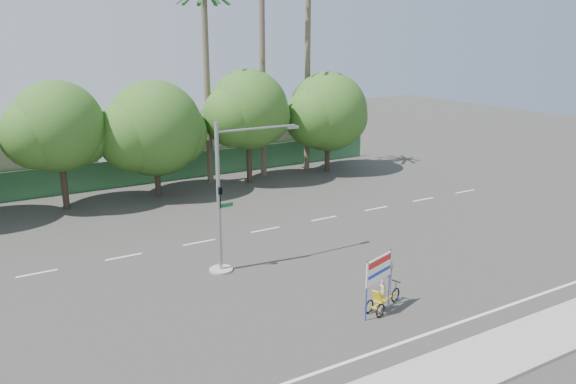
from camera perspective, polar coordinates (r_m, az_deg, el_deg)
ground at (r=24.57m, az=2.46°, el=-10.02°), size 120.00×120.00×0.00m
sidewalk_near at (r=19.50m, az=15.08°, el=-17.80°), size 50.00×2.40×0.12m
fence at (r=42.94m, az=-13.24°, el=2.25°), size 38.00×0.08×2.00m
building_left at (r=45.44m, az=-27.18°, el=2.94°), size 12.00×8.00×4.00m
building_right at (r=49.68m, az=-6.04°, el=5.30°), size 14.00×8.00×3.60m
tree_left at (r=37.33m, az=-22.38°, el=5.88°), size 6.66×5.60×8.07m
tree_center at (r=38.69m, az=-13.48°, el=6.03°), size 7.62×6.40×7.85m
tree_right at (r=41.13m, az=-4.12°, el=8.06°), size 6.90×5.80×8.36m
tree_far_right at (r=44.72m, az=4.03°, el=7.90°), size 7.38×6.20×7.94m
palm_tall at (r=43.04m, az=-2.65°, el=15.39°), size 3.73×3.79×17.45m
palm_mid at (r=45.06m, az=2.01°, el=14.05°), size 3.73×3.79×15.45m
palm_short at (r=41.17m, az=-8.31°, el=13.01°), size 3.73×3.79×14.45m
traffic_signal at (r=25.80m, az=-6.39°, el=-1.86°), size 4.72×1.10×7.00m
trike_billboard at (r=22.81m, az=9.47°, el=-9.55°), size 2.44×1.06×2.51m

